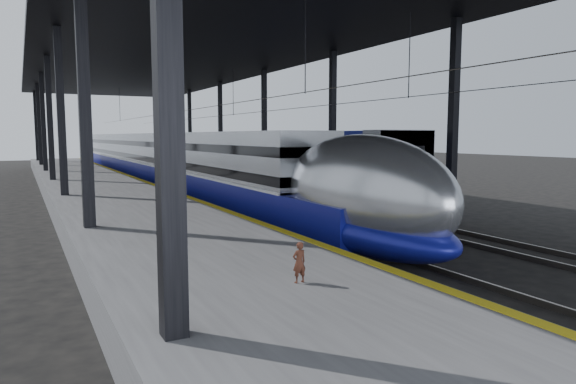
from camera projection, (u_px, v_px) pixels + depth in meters
ground at (330, 273)px, 14.56m from camera, size 160.00×160.00×0.00m
platform at (101, 193)px, 30.52m from camera, size 6.00×80.00×1.00m
yellow_strip at (148, 182)px, 31.75m from camera, size 0.30×80.00×0.01m
rails at (227, 193)px, 34.25m from camera, size 6.52×80.00×0.16m
canopy at (186, 52)px, 32.07m from camera, size 18.00×75.00×9.47m
tgv_train at (157, 161)px, 40.71m from camera, size 2.84×65.20×4.06m
second_train at (204, 156)px, 45.97m from camera, size 2.99×56.05×4.12m
child at (299, 262)px, 10.00m from camera, size 0.31×0.22×0.81m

